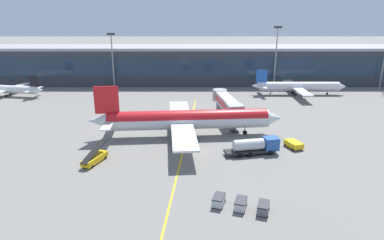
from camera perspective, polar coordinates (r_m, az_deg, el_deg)
ground_plane at (r=68.15m, az=0.68°, el=-5.32°), size 700.00×700.00×0.00m
apron_lead_in_line at (r=70.01m, az=-1.35°, el=-4.67°), size 6.04×79.82×0.01m
terminal_building at (r=136.30m, az=5.93°, el=9.43°), size 201.43×20.04×14.31m
main_airliner at (r=74.86m, az=-0.83°, el=0.07°), size 43.93×34.82×11.87m
jet_bridge at (r=86.07m, az=5.88°, el=3.02°), size 6.31×19.57×6.65m
fuel_tanker at (r=67.31m, az=10.78°, el=-4.34°), size 11.08×4.55×3.25m
belt_loader at (r=65.18m, az=-16.24°, el=-6.23°), size 3.81×6.94×3.49m
pushback_tug at (r=72.58m, az=16.94°, el=-3.92°), size 3.50×4.37×1.40m
baggage_cart_0 at (r=50.09m, az=4.61°, el=-13.48°), size 2.29×2.99×1.48m
baggage_cart_1 at (r=49.59m, az=8.31°, el=-13.97°), size 2.29×2.99×1.48m
baggage_cart_2 at (r=49.30m, az=12.09°, el=-14.41°), size 2.29×2.99×1.48m
commuter_jet_far at (r=120.06m, az=17.79°, el=5.50°), size 32.39×25.63×8.54m
commuter_jet_near at (r=129.20m, az=-29.42°, el=4.64°), size 29.33×23.46×7.31m
apron_light_mast_1 at (r=126.68m, az=14.19°, el=11.10°), size 2.80×0.50×22.41m
apron_light_mast_2 at (r=126.45m, az=-13.39°, el=10.59°), size 2.80×0.50×20.05m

